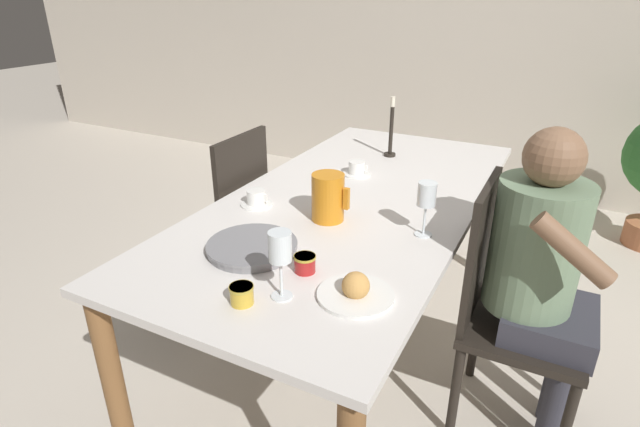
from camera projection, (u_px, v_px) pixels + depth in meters
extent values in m
plane|color=beige|center=(349.00, 344.00, 2.40)|extent=(20.00, 20.00, 0.00)
cube|color=beige|center=(482.00, 25.00, 3.79)|extent=(10.00, 0.06, 2.60)
cube|color=silver|center=(354.00, 200.00, 2.09)|extent=(0.97, 2.06, 0.03)
cylinder|color=brown|center=(114.00, 386.00, 1.64)|extent=(0.07, 0.07, 0.74)
cylinder|color=brown|center=(352.00, 191.00, 3.21)|extent=(0.07, 0.07, 0.74)
cylinder|color=brown|center=(488.00, 217.00, 2.86)|extent=(0.07, 0.07, 0.74)
cylinder|color=black|center=(571.00, 363.00, 1.98)|extent=(0.04, 0.04, 0.42)
cylinder|color=black|center=(476.00, 336.00, 2.13)|extent=(0.04, 0.04, 0.42)
cylinder|color=black|center=(455.00, 393.00, 1.83)|extent=(0.04, 0.04, 0.42)
cube|color=black|center=(525.00, 329.00, 1.81)|extent=(0.42, 0.42, 0.03)
cube|color=black|center=(480.00, 251.00, 1.78)|extent=(0.03, 0.39, 0.52)
cylinder|color=black|center=(166.00, 280.00, 2.53)|extent=(0.04, 0.04, 0.42)
cylinder|color=black|center=(212.00, 249.00, 2.83)|extent=(0.04, 0.04, 0.42)
cylinder|color=black|center=(225.00, 299.00, 2.38)|extent=(0.04, 0.04, 0.42)
cylinder|color=black|center=(267.00, 264.00, 2.68)|extent=(0.04, 0.04, 0.42)
cube|color=black|center=(214.00, 234.00, 2.51)|extent=(0.42, 0.42, 0.03)
cube|color=black|center=(243.00, 190.00, 2.31)|extent=(0.03, 0.39, 0.52)
cylinder|color=#33333D|center=(559.00, 373.00, 1.90)|extent=(0.09, 0.09, 0.45)
cylinder|color=#33333D|center=(555.00, 401.00, 1.77)|extent=(0.09, 0.09, 0.45)
cube|color=#33333D|center=(549.00, 321.00, 1.76)|extent=(0.30, 0.34, 0.11)
cylinder|color=slate|center=(536.00, 247.00, 1.68)|extent=(0.30, 0.30, 0.46)
sphere|color=brown|center=(554.00, 157.00, 1.55)|extent=(0.19, 0.19, 0.19)
cylinder|color=brown|center=(573.00, 250.00, 1.42)|extent=(0.25, 0.06, 0.20)
cylinder|color=orange|center=(329.00, 198.00, 1.85)|extent=(0.12, 0.12, 0.18)
cube|color=orange|center=(346.00, 199.00, 1.81)|extent=(0.02, 0.02, 0.08)
cone|color=orange|center=(317.00, 177.00, 1.84)|extent=(0.04, 0.04, 0.04)
cylinder|color=white|center=(423.00, 234.00, 1.77)|extent=(0.06, 0.06, 0.00)
cylinder|color=white|center=(424.00, 220.00, 1.74)|extent=(0.01, 0.01, 0.11)
cylinder|color=white|center=(427.00, 194.00, 1.70)|extent=(0.07, 0.07, 0.08)
cylinder|color=white|center=(282.00, 296.00, 1.42)|extent=(0.06, 0.06, 0.00)
cylinder|color=white|center=(281.00, 278.00, 1.39)|extent=(0.01, 0.01, 0.11)
cylinder|color=white|center=(280.00, 246.00, 1.35)|extent=(0.07, 0.07, 0.09)
cylinder|color=red|center=(280.00, 253.00, 1.36)|extent=(0.05, 0.05, 0.05)
cylinder|color=white|center=(257.00, 204.00, 2.01)|extent=(0.13, 0.13, 0.01)
cylinder|color=white|center=(256.00, 197.00, 2.00)|extent=(0.08, 0.08, 0.06)
cube|color=white|center=(266.00, 198.00, 1.98)|extent=(0.01, 0.01, 0.03)
cylinder|color=white|center=(357.00, 174.00, 2.34)|extent=(0.13, 0.13, 0.01)
cylinder|color=white|center=(357.00, 167.00, 2.32)|extent=(0.08, 0.08, 0.06)
cube|color=white|center=(366.00, 168.00, 2.30)|extent=(0.01, 0.01, 0.03)
cylinder|color=gray|center=(252.00, 249.00, 1.66)|extent=(0.30, 0.30, 0.02)
cylinder|color=gray|center=(252.00, 245.00, 1.65)|extent=(0.30, 0.30, 0.01)
cylinder|color=white|center=(355.00, 295.00, 1.41)|extent=(0.22, 0.22, 0.01)
sphere|color=tan|center=(356.00, 286.00, 1.40)|extent=(0.08, 0.08, 0.08)
cylinder|color=#A81E1E|center=(305.00, 264.00, 1.53)|extent=(0.07, 0.07, 0.06)
cylinder|color=gold|center=(305.00, 257.00, 1.52)|extent=(0.07, 0.07, 0.01)
cylinder|color=gold|center=(242.00, 295.00, 1.38)|extent=(0.07, 0.07, 0.06)
cylinder|color=gold|center=(241.00, 287.00, 1.37)|extent=(0.07, 0.07, 0.01)
cylinder|color=black|center=(390.00, 155.00, 2.59)|extent=(0.06, 0.06, 0.01)
cylinder|color=black|center=(391.00, 130.00, 2.54)|extent=(0.02, 0.02, 0.24)
cylinder|color=beige|center=(393.00, 102.00, 2.48)|extent=(0.02, 0.02, 0.05)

